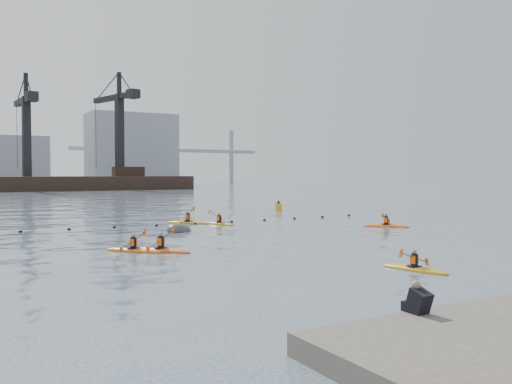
% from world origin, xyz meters
% --- Properties ---
extents(ground, '(400.00, 400.00, 0.00)m').
position_xyz_m(ground, '(0.00, 0.00, 0.00)').
color(ground, '#384252').
rests_on(ground, ground).
extents(float_line, '(33.24, 0.73, 0.24)m').
position_xyz_m(float_line, '(-0.50, 22.53, 0.03)').
color(float_line, black).
rests_on(float_line, ground).
extents(barge_pier, '(72.00, 19.30, 29.50)m').
position_xyz_m(barge_pier, '(-0.22, 110.00, 1.89)').
color(barge_pier, black).
rests_on(barge_pier, ground).
extents(skyline, '(141.00, 28.00, 22.00)m').
position_xyz_m(skyline, '(2.23, 150.27, 9.25)').
color(skyline, gray).
rests_on(skyline, ground).
extents(kayaker_0, '(2.50, 2.83, 1.13)m').
position_xyz_m(kayaker_0, '(-7.28, 10.75, 0.10)').
color(kayaker_0, orange).
rests_on(kayaker_0, ground).
extents(kayaker_1, '(1.98, 2.98, 1.03)m').
position_xyz_m(kayaker_1, '(0.73, 0.32, 0.09)').
color(kayaker_1, gold).
rests_on(kayaker_1, ground).
extents(kayaker_2, '(2.52, 3.09, 1.20)m').
position_xyz_m(kayaker_2, '(-6.12, 10.09, 0.10)').
color(kayaker_2, '#EE5816').
rests_on(kayaker_2, ground).
extents(kayaker_3, '(2.10, 3.11, 1.28)m').
position_xyz_m(kayaker_3, '(2.40, 21.15, 0.09)').
color(kayaker_3, orange).
rests_on(kayaker_3, ground).
extents(kayaker_4, '(2.46, 3.11, 1.16)m').
position_xyz_m(kayaker_4, '(11.93, 13.77, 0.10)').
color(kayaker_4, orange).
rests_on(kayaker_4, ground).
extents(kayaker_5, '(2.75, 3.03, 1.37)m').
position_xyz_m(kayaker_5, '(0.67, 23.01, 0.10)').
color(kayaker_5, '#C38D16').
rests_on(kayaker_5, ground).
extents(mooring_buoy, '(2.53, 2.08, 1.43)m').
position_xyz_m(mooring_buoy, '(-1.94, 18.15, 0.00)').
color(mooring_buoy, '#393B3E').
rests_on(mooring_buoy, ground).
extents(nav_buoy, '(0.68, 0.68, 1.24)m').
position_xyz_m(nav_buoy, '(14.00, 31.34, 0.38)').
color(nav_buoy, gold).
rests_on(nav_buoy, ground).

